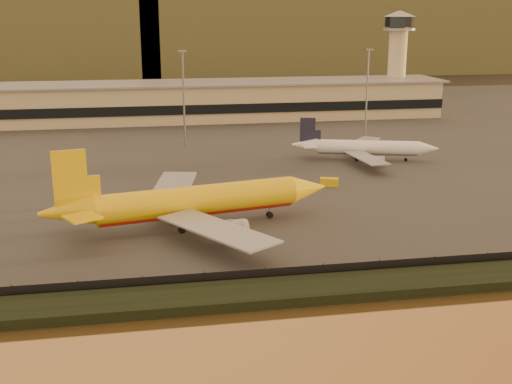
% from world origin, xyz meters
% --- Properties ---
extents(ground, '(900.00, 900.00, 0.00)m').
position_xyz_m(ground, '(0.00, 0.00, 0.00)').
color(ground, black).
rests_on(ground, ground).
extents(embankment, '(320.00, 7.00, 1.40)m').
position_xyz_m(embankment, '(0.00, -17.00, 0.70)').
color(embankment, black).
rests_on(embankment, ground).
extents(tarmac, '(320.00, 220.00, 0.20)m').
position_xyz_m(tarmac, '(0.00, 95.00, 0.10)').
color(tarmac, '#2D2D2D').
rests_on(tarmac, ground).
extents(perimeter_fence, '(300.00, 0.05, 2.20)m').
position_xyz_m(perimeter_fence, '(0.00, -13.00, 1.30)').
color(perimeter_fence, black).
rests_on(perimeter_fence, tarmac).
extents(terminal_building, '(202.00, 25.00, 12.60)m').
position_xyz_m(terminal_building, '(-14.52, 125.55, 6.25)').
color(terminal_building, '#C2B387').
rests_on(terminal_building, tarmac).
extents(control_tower, '(11.20, 11.20, 35.50)m').
position_xyz_m(control_tower, '(70.00, 131.00, 21.66)').
color(control_tower, '#C2B387').
rests_on(control_tower, tarmac).
extents(apron_light_masts, '(152.20, 12.20, 25.40)m').
position_xyz_m(apron_light_masts, '(15.00, 75.00, 15.70)').
color(apron_light_masts, slate).
rests_on(apron_light_masts, tarmac).
extents(distant_hills, '(470.00, 160.00, 70.00)m').
position_xyz_m(distant_hills, '(-20.74, 340.00, 31.39)').
color(distant_hills, '#66683C').
rests_on(distant_hills, ground).
extents(dhl_cargo_jet, '(49.20, 47.48, 14.76)m').
position_xyz_m(dhl_cargo_jet, '(-13.37, 12.30, 4.61)').
color(dhl_cargo_jet, '#E0B50B').
rests_on(dhl_cargo_jet, tarmac).
extents(white_narrowbody_jet, '(34.93, 33.31, 10.21)m').
position_xyz_m(white_narrowbody_jet, '(32.08, 55.91, 3.25)').
color(white_narrowbody_jet, white).
rests_on(white_narrowbody_jet, tarmac).
extents(gse_vehicle_yellow, '(4.12, 2.70, 1.71)m').
position_xyz_m(gse_vehicle_yellow, '(16.71, 33.90, 1.05)').
color(gse_vehicle_yellow, '#E0B50B').
rests_on(gse_vehicle_yellow, tarmac).
extents(gse_vehicle_white, '(4.01, 2.14, 1.73)m').
position_xyz_m(gse_vehicle_white, '(-26.10, 28.18, 1.06)').
color(gse_vehicle_white, white).
rests_on(gse_vehicle_white, tarmac).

